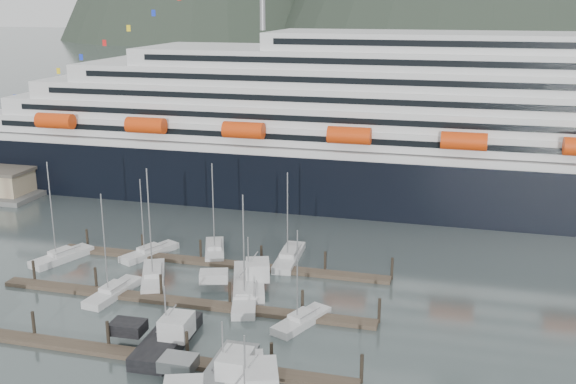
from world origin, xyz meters
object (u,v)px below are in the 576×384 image
cruise_ship (482,139)px  sailboat_d (245,296)px  sailboat_b (153,277)px  trawler_e (248,281)px  sailboat_f (215,251)px  sailboat_e (149,253)px  sailboat_g (289,258)px  sailboat_c (113,293)px  sailboat_h (302,321)px  trawler_b (166,338)px  sailboat_a (62,257)px  trawler_d (222,376)px

cruise_ship → sailboat_d: (-27.76, -48.87, -11.61)m
sailboat_b → trawler_e: size_ratio=1.30×
cruise_ship → sailboat_f: size_ratio=14.85×
cruise_ship → sailboat_d: bearing=-119.6°
cruise_ship → sailboat_e: (-45.86, -38.14, -11.64)m
sailboat_d → sailboat_g: size_ratio=1.05×
sailboat_c → sailboat_h: size_ratio=1.17×
sailboat_b → trawler_b: (9.03, -15.65, 0.51)m
sailboat_a → sailboat_d: sailboat_a is taller
sailboat_c → trawler_b: size_ratio=1.18×
trawler_d → trawler_e: trawler_e is taller
sailboat_f → sailboat_h: (17.55, -18.52, -0.03)m
sailboat_f → trawler_b: bearing=169.3°
sailboat_g → sailboat_h: bearing=-164.0°
sailboat_e → trawler_b: bearing=-126.3°
sailboat_a → trawler_b: sailboat_a is taller
trawler_d → sailboat_a: bearing=53.1°
sailboat_g → sailboat_e: bearing=96.2°
cruise_ship → sailboat_h: 58.09m
sailboat_b → sailboat_g: size_ratio=1.17×
sailboat_g → trawler_e: bearing=162.3°
cruise_ship → sailboat_g: (-25.82, -34.95, -11.62)m
sailboat_f → sailboat_h: 25.52m
sailboat_f → trawler_e: size_ratio=1.15×
cruise_ship → sailboat_g: cruise_ship is taller
cruise_ship → sailboat_d: size_ratio=14.71×
sailboat_c → trawler_d: bearing=-120.4°
trawler_d → sailboat_h: bearing=-17.8°
sailboat_a → trawler_e: sailboat_a is taller
sailboat_f → sailboat_d: bearing=-167.0°
sailboat_h → sailboat_e: bearing=83.2°
sailboat_c → sailboat_f: (7.00, 17.05, 0.01)m
sailboat_a → trawler_d: size_ratio=1.23×
sailboat_g → trawler_b: bearing=163.7°
trawler_e → sailboat_h: bearing=-150.2°
cruise_ship → sailboat_b: size_ratio=13.17×
sailboat_b → sailboat_h: sailboat_b is taller
sailboat_e → trawler_b: sailboat_e is taller
sailboat_c → trawler_b: bearing=-123.2°
cruise_ship → sailboat_h: bearing=-110.0°
sailboat_a → sailboat_b: sailboat_b is taller
trawler_e → sailboat_d: bearing=174.7°
sailboat_c → sailboat_d: size_ratio=0.97×
sailboat_e → sailboat_c: bearing=-148.5°
sailboat_f → trawler_d: bearing=-178.7°
sailboat_d → sailboat_e: bearing=43.3°
sailboat_g → trawler_e: 10.78m
sailboat_c → trawler_e: bearing=-59.6°
sailboat_b → sailboat_f: bearing=-44.4°
sailboat_e → trawler_b: size_ratio=1.02×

